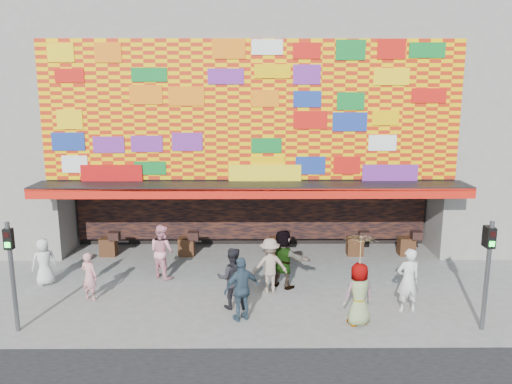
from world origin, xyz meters
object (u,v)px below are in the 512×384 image
ped_h (408,280)px  parasol (361,250)px  ped_a (44,262)px  ped_e (242,289)px  signal_left (11,264)px  ped_g (359,294)px  ped_c (232,278)px  ped_f (283,259)px  ped_b (89,276)px  ped_i (162,251)px  ped_d (270,265)px  signal_right (488,263)px

ped_h → parasol: (-1.58, -0.81, 1.17)m
ped_a → ped_h: 11.46m
ped_e → ped_h: bearing=159.0°
signal_left → ped_g: bearing=2.0°
ped_c → ped_f: 2.20m
ped_f → parasol: bearing=161.1°
ped_e → parasol: (3.17, -0.29, 1.21)m
ped_b → ped_i: bearing=-110.8°
ped_d → ped_e: size_ratio=0.96×
signal_left → ped_i: signal_left is taller
signal_right → ped_a: (-12.96, 3.21, -1.08)m
ped_d → parasol: bearing=126.8°
ped_d → ped_f: bearing=-149.6°
ped_a → ped_b: 2.23m
ped_e → ped_b: bearing=-43.7°
ped_f → ped_d: bearing=74.8°
ped_c → ped_e: size_ratio=1.01×
ped_d → signal_right: bearing=146.1°
ped_a → ped_g: size_ratio=0.90×
ped_b → ped_c: ped_c is taller
ped_e → parasol: parasol is taller
ped_h → ped_d: bearing=-28.6°
signal_right → signal_left: bearing=180.0°
ped_g → ped_b: bearing=-31.8°
signal_right → ped_e: (-6.44, 0.62, -0.95)m
ped_c → ped_e: bearing=107.5°
ped_c → ped_i: size_ratio=0.99×
ped_g → signal_right: bearing=154.5°
signal_left → ped_b: size_ratio=1.99×
signal_left → ped_f: 7.87m
ped_e → ped_g: ped_e is taller
ped_d → parasol: 3.48m
ped_d → parasol: size_ratio=0.98×
ped_d → ped_h: ped_h is taller
ped_d → ped_i: bearing=-28.3°
ped_b → ped_d: ped_d is taller
ped_a → ped_h: ped_h is taller
signal_right → ped_a: 13.40m
signal_left → ped_i: (3.18, 3.84, -0.93)m
ped_g → parasol: parasol is taller
ped_h → ped_c: bearing=-11.5°
signal_left → ped_b: 2.62m
ped_c → ped_h: 5.06m
ped_f → ped_i: 4.15m
ped_a → ped_g: 10.11m
ped_a → ped_d: bearing=143.6°
ped_e → ped_a: bearing=-49.0°
ped_a → ped_d: (7.35, -0.62, 0.09)m
ped_b → ped_e: (4.66, -1.37, 0.16)m
ped_i → ped_f: bearing=-153.6°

